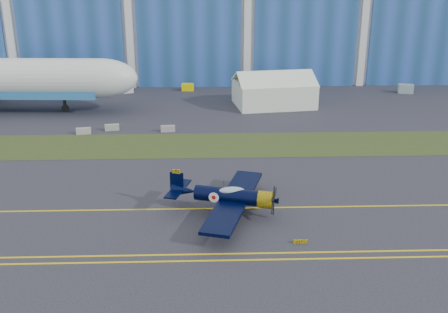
{
  "coord_description": "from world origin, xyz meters",
  "views": [
    {
      "loc": [
        14.27,
        -50.69,
        22.04
      ],
      "look_at": [
        16.06,
        2.88,
        2.46
      ],
      "focal_mm": 42.0,
      "sensor_mm": 36.0,
      "label": 1
    }
  ],
  "objects_px": {
    "shipping_container": "(114,85)",
    "tug": "(188,87)",
    "warbird": "(227,196)",
    "tent": "(274,88)"
  },
  "relations": [
    {
      "from": "shipping_container",
      "to": "tug",
      "type": "distance_m",
      "value": 13.53
    },
    {
      "from": "warbird",
      "to": "tug",
      "type": "distance_m",
      "value": 52.33
    },
    {
      "from": "tent",
      "to": "tug",
      "type": "xyz_separation_m",
      "value": [
        -14.71,
        11.52,
        -2.31
      ]
    },
    {
      "from": "warbird",
      "to": "shipping_container",
      "type": "distance_m",
      "value": 53.87
    },
    {
      "from": "tent",
      "to": "shipping_container",
      "type": "distance_m",
      "value": 29.88
    },
    {
      "from": "warbird",
      "to": "shipping_container",
      "type": "bearing_deg",
      "value": 126.91
    },
    {
      "from": "tug",
      "to": "warbird",
      "type": "bearing_deg",
      "value": -82.02
    },
    {
      "from": "tent",
      "to": "tug",
      "type": "distance_m",
      "value": 18.83
    },
    {
      "from": "warbird",
      "to": "shipping_container",
      "type": "relative_size",
      "value": 2.55
    },
    {
      "from": "warbird",
      "to": "tug",
      "type": "bearing_deg",
      "value": 112.39
    }
  ]
}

